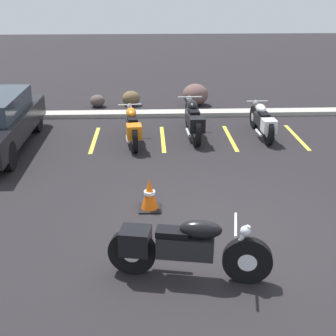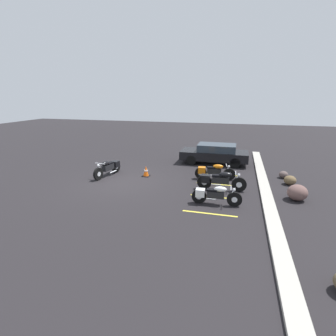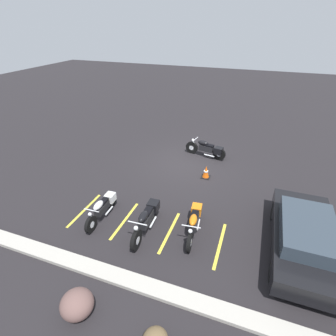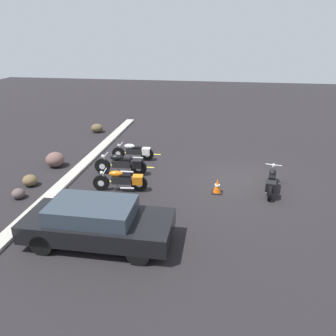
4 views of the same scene
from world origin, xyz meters
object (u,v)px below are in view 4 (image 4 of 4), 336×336
at_px(motorcycle_black_featured, 271,181).
at_px(landscape_rock_0, 55,160).
at_px(landscape_rock_2, 18,194).
at_px(traffic_cone, 217,186).
at_px(landscape_rock_3, 30,180).
at_px(landscape_rock_1, 97,128).
at_px(parked_bike_2, 135,152).
at_px(parked_bike_1, 123,164).
at_px(parked_bike_0, 123,180).
at_px(car_black, 97,222).

bearing_deg(motorcycle_black_featured, landscape_rock_0, 93.52).
xyz_separation_m(landscape_rock_2, traffic_cone, (1.63, -7.34, 0.08)).
bearing_deg(motorcycle_black_featured, landscape_rock_3, 106.07).
relative_size(landscape_rock_1, landscape_rock_3, 1.25).
bearing_deg(parked_bike_2, motorcycle_black_featured, 155.36).
xyz_separation_m(motorcycle_black_featured, landscape_rock_2, (-2.04, 9.39, -0.28)).
bearing_deg(landscape_rock_0, traffic_cone, -101.68).
height_order(landscape_rock_0, landscape_rock_1, landscape_rock_0).
height_order(landscape_rock_1, traffic_cone, traffic_cone).
height_order(parked_bike_1, landscape_rock_1, parked_bike_1).
distance_m(parked_bike_1, traffic_cone, 4.25).
relative_size(parked_bike_0, landscape_rock_1, 2.87).
bearing_deg(landscape_rock_1, parked_bike_1, -150.37).
bearing_deg(parked_bike_1, parked_bike_0, 103.59).
bearing_deg(car_black, parked_bike_1, 97.71).
relative_size(parked_bike_2, landscape_rock_0, 2.45).
distance_m(landscape_rock_0, landscape_rock_1, 5.68).
height_order(car_black, traffic_cone, car_black).
distance_m(car_black, landscape_rock_3, 5.23).
relative_size(motorcycle_black_featured, car_black, 0.52).
relative_size(car_black, landscape_rock_0, 5.14).
bearing_deg(landscape_rock_3, motorcycle_black_featured, -84.25).
xyz_separation_m(landscape_rock_3, traffic_cone, (0.55, -7.49, 0.04)).
bearing_deg(landscape_rock_0, landscape_rock_1, 0.96).
height_order(landscape_rock_2, landscape_rock_3, landscape_rock_3).
bearing_deg(motorcycle_black_featured, landscape_rock_1, 64.94).
distance_m(parked_bike_2, landscape_rock_1, 5.53).
relative_size(motorcycle_black_featured, landscape_rock_2, 4.69).
relative_size(landscape_rock_1, traffic_cone, 1.27).
relative_size(landscape_rock_0, traffic_cone, 1.42).
bearing_deg(landscape_rock_1, motorcycle_black_featured, -125.37).
bearing_deg(car_black, motorcycle_black_featured, 37.58).
bearing_deg(parked_bike_1, traffic_cone, 161.96).
height_order(parked_bike_0, car_black, car_black).
bearing_deg(landscape_rock_1, traffic_cone, -133.76).
height_order(motorcycle_black_featured, landscape_rock_1, motorcycle_black_featured).
xyz_separation_m(parked_bike_2, traffic_cone, (-2.94, -4.02, -0.15)).
distance_m(parked_bike_0, landscape_rock_1, 8.55).
xyz_separation_m(landscape_rock_0, traffic_cone, (-1.54, -7.44, -0.07)).
xyz_separation_m(car_black, landscape_rock_0, (5.34, 4.02, -0.34)).
bearing_deg(landscape_rock_3, parked_bike_0, -87.75).
distance_m(parked_bike_0, landscape_rock_2, 3.90).
height_order(motorcycle_black_featured, car_black, car_black).
height_order(car_black, landscape_rock_3, car_black).
bearing_deg(car_black, traffic_cone, 48.08).
bearing_deg(landscape_rock_3, car_black, -128.54).
distance_m(motorcycle_black_featured, landscape_rock_2, 9.62).
bearing_deg(landscape_rock_1, car_black, -159.50).
xyz_separation_m(landscape_rock_0, landscape_rock_3, (-2.09, 0.05, -0.11)).
bearing_deg(parked_bike_0, parked_bike_1, -80.11).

